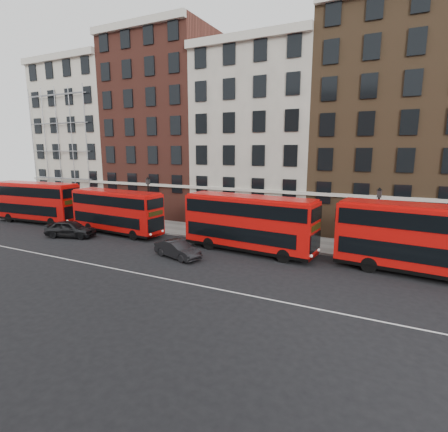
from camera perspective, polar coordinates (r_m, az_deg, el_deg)
The scene contains 14 objects.
ground at distance 25.33m, azimuth -8.81°, elevation -8.26°, with size 120.00×120.00×0.00m, color black.
pavement at distance 34.04m, azimuth 1.43°, elevation -3.02°, with size 80.00×5.00×0.15m, color gray.
kerb at distance 31.86m, azimuth -0.48°, elevation -3.98°, with size 80.00×0.30×0.16m, color gray.
road_centre_line at distance 23.83m, azimuth -11.63°, elevation -9.59°, with size 70.00×0.12×0.01m, color white.
building_terrace at distance 40.01m, azimuth 5.71°, elevation 13.67°, with size 64.00×11.95×22.00m.
bus_a at distance 44.94m, azimuth -28.40°, elevation 2.14°, with size 11.00×3.40×4.55m.
bus_b at distance 35.86m, azimuth -17.16°, elevation 0.81°, with size 10.29×3.18×4.26m.
bus_c at distance 28.15m, azimuth 4.02°, elevation -1.02°, with size 11.10×3.58×4.59m.
bus_d at distance 26.17m, azimuth 30.21°, elevation -3.23°, with size 11.46×3.86×4.73m.
car_rear at distance 36.24m, azimuth -23.77°, elevation -1.91°, with size 1.90×4.73×1.61m, color black.
car_front at distance 27.18m, azimuth -7.60°, elevation -5.41°, with size 1.42×4.07×1.34m, color black.
lamp_post_left at distance 36.75m, azimuth -12.21°, elevation 2.54°, with size 0.44×0.44×5.33m.
lamp_post_right at distance 28.59m, azimuth 23.73°, elevation -0.47°, with size 0.44×0.44×5.33m.
iron_railings at distance 35.86m, azimuth 2.93°, elevation -1.37°, with size 6.60×0.06×1.00m, color black, non-canonical shape.
Camera 1 is at (13.99, -19.44, 8.24)m, focal length 28.00 mm.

